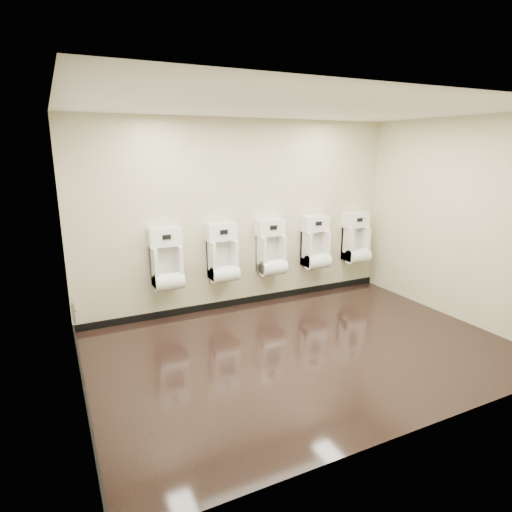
{
  "coord_description": "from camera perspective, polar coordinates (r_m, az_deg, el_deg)",
  "views": [
    {
      "loc": [
        -2.61,
        -4.04,
        2.38
      ],
      "look_at": [
        -0.38,
        0.55,
        1.09
      ],
      "focal_mm": 30.0,
      "sensor_mm": 36.0,
      "label": 1
    }
  ],
  "objects": [
    {
      "name": "skirting_back",
      "position": [
        6.76,
        -1.55,
        -5.97
      ],
      "size": [
        5.0,
        0.02,
        0.1
      ],
      "primitive_type": "cube",
      "color": "black",
      "rests_on": "ground"
    },
    {
      "name": "urinal_3",
      "position": [
        6.99,
        7.96,
        1.31
      ],
      "size": [
        0.45,
        0.34,
        0.84
      ],
      "color": "white",
      "rests_on": "back_wall"
    },
    {
      "name": "left_wall",
      "position": [
        4.16,
        -23.67,
        -0.64
      ],
      "size": [
        0.02,
        3.5,
        2.8
      ],
      "primitive_type": "cube",
      "color": "beige",
      "rests_on": "ground"
    },
    {
      "name": "right_wall",
      "position": [
        6.59,
        25.49,
        4.27
      ],
      "size": [
        0.02,
        3.5,
        2.8
      ],
      "primitive_type": "cube",
      "color": "beige",
      "rests_on": "ground"
    },
    {
      "name": "back_wall",
      "position": [
        6.43,
        -1.67,
        5.44
      ],
      "size": [
        5.0,
        0.02,
        2.8
      ],
      "primitive_type": "cube",
      "color": "beige",
      "rests_on": "ground"
    },
    {
      "name": "skirting_left",
      "position": [
        4.67,
        -21.81,
        -16.86
      ],
      "size": [
        0.02,
        3.5,
        0.1
      ],
      "primitive_type": "cube",
      "color": "black",
      "rests_on": "ground"
    },
    {
      "name": "urinal_4",
      "position": [
        7.47,
        13.21,
        1.9
      ],
      "size": [
        0.45,
        0.34,
        0.84
      ],
      "color": "white",
      "rests_on": "back_wall"
    },
    {
      "name": "tile_overlay_left",
      "position": [
        4.16,
        -23.6,
        -0.63
      ],
      "size": [
        0.01,
        3.5,
        2.8
      ],
      "primitive_type": "cube",
      "color": "silver",
      "rests_on": "ground"
    },
    {
      "name": "urinal_2",
      "position": [
        6.58,
        2.05,
        0.63
      ],
      "size": [
        0.45,
        0.34,
        0.84
      ],
      "color": "white",
      "rests_on": "back_wall"
    },
    {
      "name": "front_wall",
      "position": [
        3.61,
        21.88,
        -2.61
      ],
      "size": [
        5.0,
        0.02,
        2.8
      ],
      "primitive_type": "cube",
      "color": "beige",
      "rests_on": "ground"
    },
    {
      "name": "urinal_0",
      "position": [
        6.01,
        -11.79,
        -0.98
      ],
      "size": [
        0.45,
        0.34,
        0.84
      ],
      "color": "white",
      "rests_on": "back_wall"
    },
    {
      "name": "ceiling",
      "position": [
        4.83,
        7.28,
        19.09
      ],
      "size": [
        5.0,
        3.5,
        0.0
      ],
      "primitive_type": "cube",
      "color": "white"
    },
    {
      "name": "ground",
      "position": [
        5.37,
        6.33,
        -12.21
      ],
      "size": [
        5.0,
        3.5,
        0.0
      ],
      "primitive_type": "cube",
      "color": "black",
      "rests_on": "ground"
    },
    {
      "name": "urinal_1",
      "position": [
        6.25,
        -4.45,
        -0.13
      ],
      "size": [
        0.45,
        0.34,
        0.84
      ],
      "color": "white",
      "rests_on": "back_wall"
    },
    {
      "name": "access_panel",
      "position": [
        5.57,
        -23.19,
        -6.72
      ],
      "size": [
        0.04,
        0.25,
        0.25
      ],
      "color": "#9E9EA3",
      "rests_on": "left_wall"
    }
  ]
}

